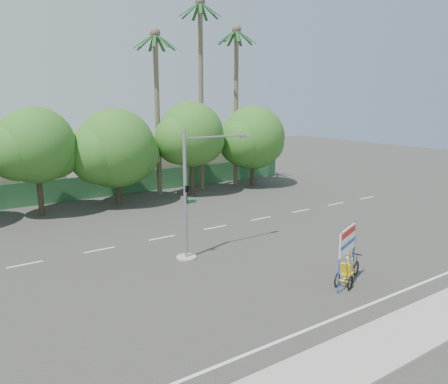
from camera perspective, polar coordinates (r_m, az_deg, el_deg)
ground at (r=22.54m, az=5.83°, el=-10.31°), size 120.00×120.00×0.00m
sidewalk_near at (r=18.05m, az=22.06°, el=-16.99°), size 50.00×2.40×0.12m
fence at (r=40.45m, az=-14.11°, el=0.95°), size 38.00×0.08×2.00m
building_right at (r=47.56m, az=-7.01°, el=3.83°), size 14.00×8.00×3.60m
tree_left at (r=34.65m, az=-23.41°, el=5.30°), size 6.66×5.60×8.07m
tree_center at (r=36.32m, az=-14.02°, el=5.26°), size 7.62×6.40×7.85m
tree_right at (r=39.21m, az=-4.38°, el=7.19°), size 6.90×5.80×8.36m
tree_far_right at (r=43.17m, az=3.76°, el=6.86°), size 7.38×6.20×7.94m
palm_tall at (r=41.44m, az=-3.04°, el=14.71°), size 3.73×3.79×17.45m
palm_mid at (r=43.62m, az=1.59°, el=13.19°), size 3.73×3.79×15.45m
palm_short at (r=39.25m, az=-8.77°, el=12.39°), size 3.73×3.79×14.45m
traffic_signal at (r=23.54m, az=-4.40°, el=-1.82°), size 4.72×1.10×7.00m
trike_billboard at (r=21.41m, az=15.93°, el=-8.51°), size 2.86×1.38×3.00m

